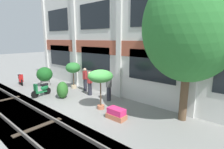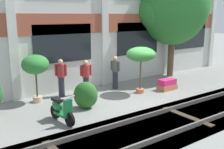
{
  "view_description": "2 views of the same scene",
  "coord_description": "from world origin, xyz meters",
  "px_view_note": "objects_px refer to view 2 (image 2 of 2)",
  "views": [
    {
      "loc": [
        6.76,
        -5.54,
        3.69
      ],
      "look_at": [
        0.1,
        2.01,
        1.6
      ],
      "focal_mm": 28.0,
      "sensor_mm": 36.0,
      "label": 1
    },
    {
      "loc": [
        -7.2,
        -8.06,
        3.48
      ],
      "look_at": [
        -0.84,
        0.95,
        0.98
      ],
      "focal_mm": 42.0,
      "sensor_mm": 36.0,
      "label": 2
    }
  ],
  "objects_px": {
    "potted_plant_square_trough": "(167,85)",
    "broadleaf_tree": "(173,5)",
    "scooter_second_parked": "(61,109)",
    "resident_near_plants": "(115,72)",
    "potted_plant_terracotta_small": "(35,66)",
    "resident_watching_tracks": "(61,77)",
    "resident_by_doorway": "(86,76)",
    "potted_plant_low_pan": "(141,55)",
    "topiary_hedge": "(86,95)"
  },
  "relations": [
    {
      "from": "broadleaf_tree",
      "to": "scooter_second_parked",
      "type": "bearing_deg",
      "value": -162.13
    },
    {
      "from": "resident_near_plants",
      "to": "resident_by_doorway",
      "type": "bearing_deg",
      "value": -15.75
    },
    {
      "from": "resident_by_doorway",
      "to": "resident_near_plants",
      "type": "height_order",
      "value": "resident_near_plants"
    },
    {
      "from": "scooter_second_parked",
      "to": "potted_plant_square_trough",
      "type": "bearing_deg",
      "value": 89.3
    },
    {
      "from": "resident_by_doorway",
      "to": "resident_watching_tracks",
      "type": "relative_size",
      "value": 0.96
    },
    {
      "from": "potted_plant_terracotta_small",
      "to": "resident_watching_tracks",
      "type": "height_order",
      "value": "potted_plant_terracotta_small"
    },
    {
      "from": "resident_by_doorway",
      "to": "resident_watching_tracks",
      "type": "bearing_deg",
      "value": -98.45
    },
    {
      "from": "potted_plant_terracotta_small",
      "to": "potted_plant_square_trough",
      "type": "distance_m",
      "value": 6.1
    },
    {
      "from": "potted_plant_low_pan",
      "to": "resident_near_plants",
      "type": "distance_m",
      "value": 1.6
    },
    {
      "from": "scooter_second_parked",
      "to": "resident_by_doorway",
      "type": "bearing_deg",
      "value": 127.42
    },
    {
      "from": "broadleaf_tree",
      "to": "potted_plant_terracotta_small",
      "type": "distance_m",
      "value": 8.41
    },
    {
      "from": "potted_plant_terracotta_small",
      "to": "resident_watching_tracks",
      "type": "distance_m",
      "value": 1.32
    },
    {
      "from": "broadleaf_tree",
      "to": "potted_plant_low_pan",
      "type": "height_order",
      "value": "broadleaf_tree"
    },
    {
      "from": "broadleaf_tree",
      "to": "resident_near_plants",
      "type": "distance_m",
      "value": 5.33
    },
    {
      "from": "broadleaf_tree",
      "to": "resident_watching_tracks",
      "type": "relative_size",
      "value": 3.94
    },
    {
      "from": "scooter_second_parked",
      "to": "resident_near_plants",
      "type": "height_order",
      "value": "resident_near_plants"
    },
    {
      "from": "topiary_hedge",
      "to": "potted_plant_terracotta_small",
      "type": "bearing_deg",
      "value": 125.15
    },
    {
      "from": "broadleaf_tree",
      "to": "resident_near_plants",
      "type": "xyz_separation_m",
      "value": [
        -4.25,
        -0.38,
        -3.2
      ]
    },
    {
      "from": "resident_near_plants",
      "to": "topiary_hedge",
      "type": "xyz_separation_m",
      "value": [
        -2.51,
        -1.56,
        -0.33
      ]
    },
    {
      "from": "potted_plant_terracotta_small",
      "to": "resident_by_doorway",
      "type": "xyz_separation_m",
      "value": [
        2.13,
        -0.28,
        -0.67
      ]
    },
    {
      "from": "potted_plant_square_trough",
      "to": "scooter_second_parked",
      "type": "xyz_separation_m",
      "value": [
        -5.76,
        -0.65,
        0.19
      ]
    },
    {
      "from": "potted_plant_square_trough",
      "to": "broadleaf_tree",
      "type": "bearing_deg",
      "value": 40.03
    },
    {
      "from": "broadleaf_tree",
      "to": "potted_plant_terracotta_small",
      "type": "relative_size",
      "value": 3.31
    },
    {
      "from": "scooter_second_parked",
      "to": "resident_near_plants",
      "type": "bearing_deg",
      "value": 112.96
    },
    {
      "from": "resident_watching_tracks",
      "to": "resident_near_plants",
      "type": "xyz_separation_m",
      "value": [
        2.62,
        -0.38,
        -0.04
      ]
    },
    {
      "from": "resident_watching_tracks",
      "to": "resident_by_doorway",
      "type": "bearing_deg",
      "value": 103.12
    },
    {
      "from": "potted_plant_terracotta_small",
      "to": "potted_plant_square_trough",
      "type": "relative_size",
      "value": 2.11
    },
    {
      "from": "resident_by_doorway",
      "to": "resident_watching_tracks",
      "type": "xyz_separation_m",
      "value": [
        -0.99,
        0.44,
        0.04
      ]
    },
    {
      "from": "broadleaf_tree",
      "to": "scooter_second_parked",
      "type": "xyz_separation_m",
      "value": [
        -8.09,
        -2.61,
        -3.61
      ]
    },
    {
      "from": "resident_near_plants",
      "to": "potted_plant_square_trough",
      "type": "bearing_deg",
      "value": 122.85
    },
    {
      "from": "resident_watching_tracks",
      "to": "topiary_hedge",
      "type": "bearing_deg",
      "value": 40.19
    },
    {
      "from": "potted_plant_terracotta_small",
      "to": "resident_near_plants",
      "type": "xyz_separation_m",
      "value": [
        3.77,
        -0.23,
        -0.66
      ]
    },
    {
      "from": "resident_watching_tracks",
      "to": "potted_plant_terracotta_small",
      "type": "bearing_deg",
      "value": -45.47
    },
    {
      "from": "potted_plant_square_trough",
      "to": "scooter_second_parked",
      "type": "relative_size",
      "value": 0.67
    },
    {
      "from": "potted_plant_low_pan",
      "to": "resident_near_plants",
      "type": "height_order",
      "value": "potted_plant_low_pan"
    },
    {
      "from": "resident_watching_tracks",
      "to": "topiary_hedge",
      "type": "height_order",
      "value": "resident_watching_tracks"
    },
    {
      "from": "scooter_second_parked",
      "to": "resident_by_doorway",
      "type": "relative_size",
      "value": 0.88
    },
    {
      "from": "broadleaf_tree",
      "to": "resident_near_plants",
      "type": "relative_size",
      "value": 4.09
    },
    {
      "from": "potted_plant_low_pan",
      "to": "resident_watching_tracks",
      "type": "bearing_deg",
      "value": 153.25
    },
    {
      "from": "potted_plant_terracotta_small",
      "to": "potted_plant_square_trough",
      "type": "height_order",
      "value": "potted_plant_terracotta_small"
    },
    {
      "from": "scooter_second_parked",
      "to": "resident_near_plants",
      "type": "relative_size",
      "value": 0.87
    },
    {
      "from": "potted_plant_square_trough",
      "to": "scooter_second_parked",
      "type": "height_order",
      "value": "scooter_second_parked"
    },
    {
      "from": "scooter_second_parked",
      "to": "resident_watching_tracks",
      "type": "xyz_separation_m",
      "value": [
        1.22,
        2.61,
        0.45
      ]
    },
    {
      "from": "resident_watching_tracks",
      "to": "resident_near_plants",
      "type": "distance_m",
      "value": 2.65
    },
    {
      "from": "topiary_hedge",
      "to": "broadleaf_tree",
      "type": "bearing_deg",
      "value": 16.0
    },
    {
      "from": "potted_plant_low_pan",
      "to": "potted_plant_square_trough",
      "type": "relative_size",
      "value": 2.28
    },
    {
      "from": "broadleaf_tree",
      "to": "resident_near_plants",
      "type": "height_order",
      "value": "broadleaf_tree"
    },
    {
      "from": "resident_by_doorway",
      "to": "resident_near_plants",
      "type": "distance_m",
      "value": 1.64
    },
    {
      "from": "resident_watching_tracks",
      "to": "broadleaf_tree",
      "type": "bearing_deg",
      "value": 126.95
    },
    {
      "from": "broadleaf_tree",
      "to": "resident_by_doorway",
      "type": "xyz_separation_m",
      "value": [
        -5.89,
        -0.44,
        -3.2
      ]
    }
  ]
}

